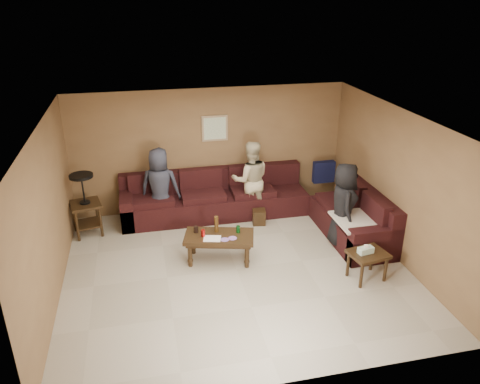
{
  "coord_description": "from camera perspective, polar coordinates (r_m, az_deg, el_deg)",
  "views": [
    {
      "loc": [
        -1.37,
        -6.41,
        4.26
      ],
      "look_at": [
        0.25,
        0.85,
        1.0
      ],
      "focal_mm": 35.0,
      "sensor_mm": 36.0,
      "label": 1
    }
  ],
  "objects": [
    {
      "name": "person_middle",
      "position": [
        9.21,
        1.3,
        1.49
      ],
      "size": [
        0.81,
        0.66,
        1.57
      ],
      "primitive_type": "imported",
      "rotation": [
        0.0,
        0.0,
        3.05
      ],
      "color": "beige",
      "rests_on": "ground"
    },
    {
      "name": "person_left",
      "position": [
        9.06,
        -9.72,
        0.63
      ],
      "size": [
        0.84,
        0.65,
        1.53
      ],
      "primitive_type": "imported",
      "rotation": [
        0.0,
        0.0,
        2.9
      ],
      "color": "#2B2E3C",
      "rests_on": "ground"
    },
    {
      "name": "sectional_sofa",
      "position": [
        9.11,
        2.55,
        -1.93
      ],
      "size": [
        4.65,
        2.9,
        0.97
      ],
      "color": "black",
      "rests_on": "ground"
    },
    {
      "name": "coffee_table",
      "position": [
        7.86,
        -2.58,
        -5.73
      ],
      "size": [
        1.26,
        0.84,
        0.76
      ],
      "rotation": [
        0.0,
        0.0,
        -0.25
      ],
      "color": "#322010",
      "rests_on": "ground"
    },
    {
      "name": "side_table_right",
      "position": [
        7.64,
        15.28,
        -7.56
      ],
      "size": [
        0.64,
        0.56,
        0.62
      ],
      "rotation": [
        0.0,
        0.0,
        0.18
      ],
      "color": "#322010",
      "rests_on": "ground"
    },
    {
      "name": "wall_art",
      "position": [
        9.36,
        -3.09,
        7.77
      ],
      "size": [
        0.52,
        0.04,
        0.52
      ],
      "color": "#9F8763",
      "rests_on": "ground"
    },
    {
      "name": "room",
      "position": [
        7.05,
        -0.48,
        2.05
      ],
      "size": [
        5.6,
        5.5,
        2.5
      ],
      "color": "#B7B09B",
      "rests_on": "ground"
    },
    {
      "name": "person_right",
      "position": [
        8.39,
        12.51,
        -1.54
      ],
      "size": [
        0.64,
        0.84,
        1.53
      ],
      "primitive_type": "imported",
      "rotation": [
        0.0,
        0.0,
        1.36
      ],
      "color": "black",
      "rests_on": "ground"
    },
    {
      "name": "end_table_left",
      "position": [
        9.04,
        -18.36,
        -1.34
      ],
      "size": [
        0.62,
        0.62,
        1.19
      ],
      "rotation": [
        0.0,
        0.0,
        0.21
      ],
      "color": "#322010",
      "rests_on": "ground"
    },
    {
      "name": "waste_bin",
      "position": [
        9.16,
        2.32,
        -3.04
      ],
      "size": [
        0.28,
        0.28,
        0.29
      ],
      "primitive_type": "cube",
      "rotation": [
        0.0,
        0.0,
        -0.16
      ],
      "color": "#322010",
      "rests_on": "ground"
    }
  ]
}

